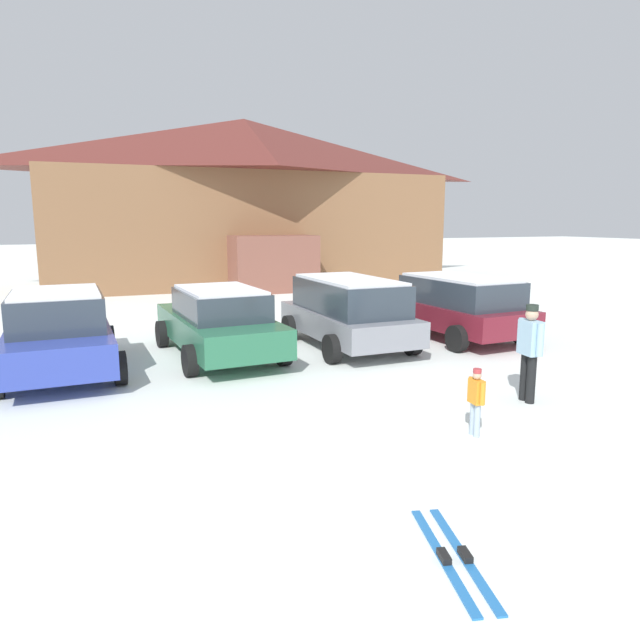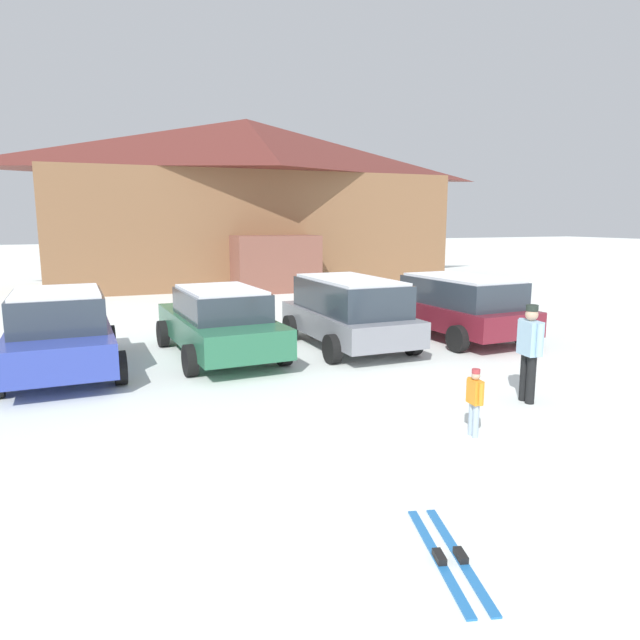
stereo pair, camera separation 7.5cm
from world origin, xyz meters
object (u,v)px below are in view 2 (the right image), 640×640
object	(u,v)px
parked_blue_hatchback	(60,331)
skier_adult_in_blue_parka	(530,348)
parked_maroon_van	(459,305)
parked_green_coupe	(219,321)
parked_grey_wagon	(349,310)
skier_child_in_orange_jacket	(475,399)
ski_lodge	(248,201)
pair_of_skis	(448,557)

from	to	relation	value
parked_blue_hatchback	skier_adult_in_blue_parka	world-z (taller)	parked_blue_hatchback
parked_maroon_van	parked_green_coupe	bearing A→B (deg)	175.04
parked_green_coupe	parked_maroon_van	distance (m)	6.18
parked_grey_wagon	skier_adult_in_blue_parka	size ratio (longest dim) A/B	2.58
parked_green_coupe	parked_blue_hatchback	bearing A→B (deg)	-177.25
skier_child_in_orange_jacket	parked_maroon_van	bearing A→B (deg)	55.14
ski_lodge	pair_of_skis	xyz separation A→B (m)	(-5.06, -23.73, -3.96)
parked_grey_wagon	parked_maroon_van	world-z (taller)	parked_grey_wagon
pair_of_skis	parked_blue_hatchback	bearing A→B (deg)	111.59
parked_grey_wagon	pair_of_skis	world-z (taller)	parked_grey_wagon
skier_child_in_orange_jacket	ski_lodge	bearing A→B (deg)	82.16
parked_maroon_van	skier_adult_in_blue_parka	xyz separation A→B (m)	(-2.15, -4.79, 0.06)
parked_blue_hatchback	skier_child_in_orange_jacket	xyz separation A→B (m)	(5.46, -6.08, -0.29)
skier_child_in_orange_jacket	skier_adult_in_blue_parka	bearing A→B (deg)	26.60
parked_maroon_van	pair_of_skis	distance (m)	10.14
parked_maroon_van	pair_of_skis	xyz separation A→B (m)	(-6.09, -8.06, -0.86)
parked_grey_wagon	parked_maroon_van	size ratio (longest dim) A/B	1.03
parked_grey_wagon	parked_maroon_van	xyz separation A→B (m)	(3.08, -0.19, -0.03)
ski_lodge	parked_blue_hatchback	xyz separation A→B (m)	(-8.40, -15.29, -3.13)
ski_lodge	skier_adult_in_blue_parka	distance (m)	20.71
parked_blue_hatchback	pair_of_skis	bearing A→B (deg)	-68.41
ski_lodge	parked_blue_hatchback	size ratio (longest dim) A/B	4.16
ski_lodge	parked_green_coupe	xyz separation A→B (m)	(-5.12, -15.13, -3.17)
parked_maroon_van	ski_lodge	bearing A→B (deg)	93.77
parked_green_coupe	skier_child_in_orange_jacket	bearing A→B (deg)	-70.76
parked_blue_hatchback	parked_maroon_van	distance (m)	9.44
parked_blue_hatchback	parked_grey_wagon	xyz separation A→B (m)	(6.35, -0.19, 0.06)
parked_blue_hatchback	parked_maroon_van	xyz separation A→B (m)	(9.43, -0.38, 0.03)
parked_green_coupe	skier_child_in_orange_jacket	distance (m)	6.62
parked_blue_hatchback	parked_green_coupe	distance (m)	3.28
parked_maroon_van	pair_of_skis	world-z (taller)	parked_maroon_van
parked_maroon_van	skier_child_in_orange_jacket	distance (m)	6.96
parked_maroon_van	skier_child_in_orange_jacket	size ratio (longest dim) A/B	4.23
parked_green_coupe	skier_adult_in_blue_parka	world-z (taller)	skier_adult_in_blue_parka
ski_lodge	parked_maroon_van	size ratio (longest dim) A/B	4.57
parked_blue_hatchback	pair_of_skis	distance (m)	9.11
skier_adult_in_blue_parka	parked_blue_hatchback	bearing A→B (deg)	144.65
parked_green_coupe	skier_child_in_orange_jacket	world-z (taller)	parked_green_coupe
skier_adult_in_blue_parka	parked_maroon_van	bearing A→B (deg)	65.87
pair_of_skis	skier_child_in_orange_jacket	bearing A→B (deg)	48.06
parked_green_coupe	skier_adult_in_blue_parka	distance (m)	6.67
ski_lodge	parked_maroon_van	xyz separation A→B (m)	(1.03, -15.66, -3.10)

